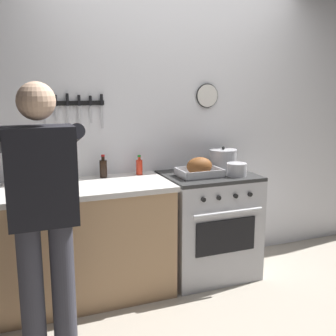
# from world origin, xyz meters

# --- Properties ---
(wall_back) EXTENTS (6.00, 0.13, 2.60)m
(wall_back) POSITION_xyz_m (0.00, 1.35, 1.30)
(wall_back) COLOR silver
(wall_back) RESTS_ON ground
(counter_block) EXTENTS (2.03, 0.65, 0.90)m
(counter_block) POSITION_xyz_m (-1.21, 0.99, 0.46)
(counter_block) COLOR tan
(counter_block) RESTS_ON ground
(stove) EXTENTS (0.76, 0.67, 0.90)m
(stove) POSITION_xyz_m (0.22, 0.99, 0.45)
(stove) COLOR #BCBCC1
(stove) RESTS_ON ground
(person_cook) EXTENTS (0.51, 0.63, 1.66)m
(person_cook) POSITION_xyz_m (-1.20, 0.31, 0.95)
(person_cook) COLOR #383842
(person_cook) RESTS_ON ground
(roasting_pan) EXTENTS (0.35, 0.26, 0.16)m
(roasting_pan) POSITION_xyz_m (0.10, 0.94, 0.97)
(roasting_pan) COLOR #B7B7BC
(roasting_pan) RESTS_ON stove
(stock_pot) EXTENTS (0.24, 0.24, 0.21)m
(stock_pot) POSITION_xyz_m (0.42, 1.12, 0.99)
(stock_pot) COLOR #B7B7BC
(stock_pot) RESTS_ON stove
(saucepan) EXTENTS (0.17, 0.17, 0.11)m
(saucepan) POSITION_xyz_m (0.40, 0.84, 0.95)
(saucepan) COLOR #B7B7BC
(saucepan) RESTS_ON stove
(cutting_board) EXTENTS (0.36, 0.24, 0.02)m
(cutting_board) POSITION_xyz_m (-1.18, 0.94, 0.91)
(cutting_board) COLOR tan
(cutting_board) RESTS_ON counter_block
(bottle_soy_sauce) EXTENTS (0.06, 0.06, 0.19)m
(bottle_soy_sauce) POSITION_xyz_m (-0.64, 1.19, 0.98)
(bottle_soy_sauce) COLOR black
(bottle_soy_sauce) RESTS_ON counter_block
(bottle_hot_sauce) EXTENTS (0.05, 0.05, 0.17)m
(bottle_hot_sauce) POSITION_xyz_m (-0.34, 1.19, 0.97)
(bottle_hot_sauce) COLOR red
(bottle_hot_sauce) RESTS_ON counter_block
(bottle_olive_oil) EXTENTS (0.07, 0.07, 0.27)m
(bottle_olive_oil) POSITION_xyz_m (-1.03, 1.23, 1.01)
(bottle_olive_oil) COLOR #385623
(bottle_olive_oil) RESTS_ON counter_block
(bottle_vinegar) EXTENTS (0.07, 0.07, 0.26)m
(bottle_vinegar) POSITION_xyz_m (-1.07, 1.07, 1.01)
(bottle_vinegar) COLOR #997F4C
(bottle_vinegar) RESTS_ON counter_block
(bottle_wine_red) EXTENTS (0.08, 0.08, 0.33)m
(bottle_wine_red) POSITION_xyz_m (-1.27, 1.19, 1.04)
(bottle_wine_red) COLOR #47141E
(bottle_wine_red) RESTS_ON counter_block
(bottle_dish_soap) EXTENTS (0.06, 0.06, 0.21)m
(bottle_dish_soap) POSITION_xyz_m (-1.14, 1.21, 0.99)
(bottle_dish_soap) COLOR #338CCC
(bottle_dish_soap) RESTS_ON counter_block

